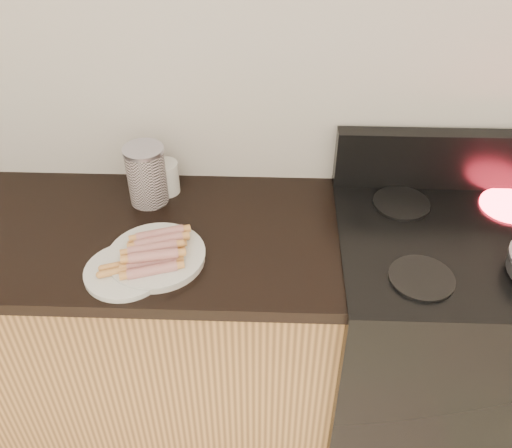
{
  "coord_description": "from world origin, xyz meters",
  "views": [
    {
      "loc": [
        0.2,
        0.38,
        2.01
      ],
      "look_at": [
        0.15,
        1.62,
        1.0
      ],
      "focal_mm": 40.0,
      "sensor_mm": 36.0,
      "label": 1
    }
  ],
  "objects_px": {
    "stove": "(437,340)",
    "main_plate": "(157,257)",
    "mug": "(166,177)",
    "side_plate": "(125,271)",
    "canister": "(147,175)"
  },
  "relations": [
    {
      "from": "canister",
      "to": "mug",
      "type": "bearing_deg",
      "value": 46.98
    },
    {
      "from": "main_plate",
      "to": "mug",
      "type": "bearing_deg",
      "value": 94.01
    },
    {
      "from": "main_plate",
      "to": "canister",
      "type": "distance_m",
      "value": 0.31
    },
    {
      "from": "main_plate",
      "to": "canister",
      "type": "bearing_deg",
      "value": 104.07
    },
    {
      "from": "main_plate",
      "to": "side_plate",
      "type": "height_order",
      "value": "main_plate"
    },
    {
      "from": "side_plate",
      "to": "stove",
      "type": "bearing_deg",
      "value": 9.5
    },
    {
      "from": "main_plate",
      "to": "stove",
      "type": "bearing_deg",
      "value": 6.6
    },
    {
      "from": "stove",
      "to": "mug",
      "type": "height_order",
      "value": "mug"
    },
    {
      "from": "main_plate",
      "to": "mug",
      "type": "xyz_separation_m",
      "value": [
        -0.02,
        0.34,
        0.05
      ]
    },
    {
      "from": "stove",
      "to": "main_plate",
      "type": "distance_m",
      "value": 1.02
    },
    {
      "from": "stove",
      "to": "main_plate",
      "type": "height_order",
      "value": "main_plate"
    },
    {
      "from": "stove",
      "to": "canister",
      "type": "bearing_deg",
      "value": 169.59
    },
    {
      "from": "mug",
      "to": "main_plate",
      "type": "bearing_deg",
      "value": -85.99
    },
    {
      "from": "side_plate",
      "to": "main_plate",
      "type": "bearing_deg",
      "value": 37.77
    },
    {
      "from": "stove",
      "to": "mug",
      "type": "relative_size",
      "value": 8.35
    }
  ]
}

